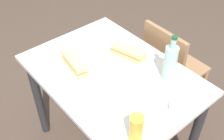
# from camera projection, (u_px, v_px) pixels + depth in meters

# --- Properties ---
(dining_table) EXTENTS (1.06, 0.76, 0.78)m
(dining_table) POSITION_uv_depth(u_px,v_px,m) (112.00, 88.00, 1.76)
(dining_table) COLOR silver
(dining_table) RESTS_ON ground
(chair_far) EXTENTS (0.41, 0.41, 0.87)m
(chair_far) POSITION_uv_depth(u_px,v_px,m) (169.00, 67.00, 2.13)
(chair_far) COLOR #936B47
(chair_far) RESTS_ON ground
(plate_near) EXTENTS (0.23, 0.23, 0.01)m
(plate_near) POSITION_uv_depth(u_px,v_px,m) (128.00, 57.00, 1.77)
(plate_near) COLOR white
(plate_near) RESTS_ON dining_table
(baguette_sandwich_near) EXTENTS (0.23, 0.12, 0.07)m
(baguette_sandwich_near) POSITION_uv_depth(u_px,v_px,m) (128.00, 52.00, 1.74)
(baguette_sandwich_near) COLOR #DBB77A
(baguette_sandwich_near) RESTS_ON plate_near
(knife_near) EXTENTS (0.18, 0.02, 0.01)m
(knife_near) POSITION_uv_depth(u_px,v_px,m) (131.00, 51.00, 1.80)
(knife_near) COLOR silver
(knife_near) RESTS_ON plate_near
(plate_far) EXTENTS (0.23, 0.23, 0.01)m
(plate_far) POSITION_uv_depth(u_px,v_px,m) (75.00, 68.00, 1.68)
(plate_far) COLOR silver
(plate_far) RESTS_ON dining_table
(baguette_sandwich_far) EXTENTS (0.24, 0.10, 0.07)m
(baguette_sandwich_far) POSITION_uv_depth(u_px,v_px,m) (74.00, 63.00, 1.66)
(baguette_sandwich_far) COLOR #DBB77A
(baguette_sandwich_far) RESTS_ON plate_far
(knife_far) EXTENTS (0.18, 0.02, 0.01)m
(knife_far) POSITION_uv_depth(u_px,v_px,m) (81.00, 63.00, 1.71)
(knife_far) COLOR silver
(knife_far) RESTS_ON plate_far
(water_bottle) EXTENTS (0.08, 0.08, 0.29)m
(water_bottle) POSITION_uv_depth(u_px,v_px,m) (170.00, 62.00, 1.56)
(water_bottle) COLOR #99C6B7
(water_bottle) RESTS_ON dining_table
(beer_glass) EXTENTS (0.07, 0.07, 0.15)m
(beer_glass) POSITION_uv_depth(u_px,v_px,m) (136.00, 129.00, 1.26)
(beer_glass) COLOR gold
(beer_glass) RESTS_ON dining_table
(olive_bowl) EXTENTS (0.09, 0.09, 0.03)m
(olive_bowl) POSITION_uv_depth(u_px,v_px,m) (178.00, 108.00, 1.44)
(olive_bowl) COLOR silver
(olive_bowl) RESTS_ON dining_table
(paper_napkin) EXTENTS (0.17, 0.17, 0.00)m
(paper_napkin) POSITION_uv_depth(u_px,v_px,m) (94.00, 31.00, 2.01)
(paper_napkin) COLOR white
(paper_napkin) RESTS_ON dining_table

